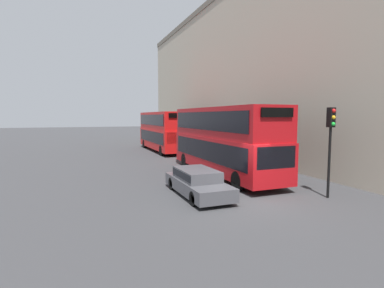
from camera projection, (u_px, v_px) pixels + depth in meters
ground_plane at (250, 201)px, 13.33m from camera, size 200.00×200.00×0.00m
building_facade at (372, 25)px, 15.09m from camera, size 1.10×80.00×16.13m
bus_leading at (223, 138)px, 19.08m from camera, size 2.59×11.05×4.32m
bus_second_in_queue at (162, 130)px, 32.33m from camera, size 2.59×10.83×4.21m
car_dark_sedan at (197, 181)px, 14.29m from camera, size 1.80×4.76×1.26m
traffic_light at (331, 133)px, 13.61m from camera, size 0.30×0.36×4.18m
pedestrian at (245, 157)px, 22.03m from camera, size 0.36×0.36×1.76m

